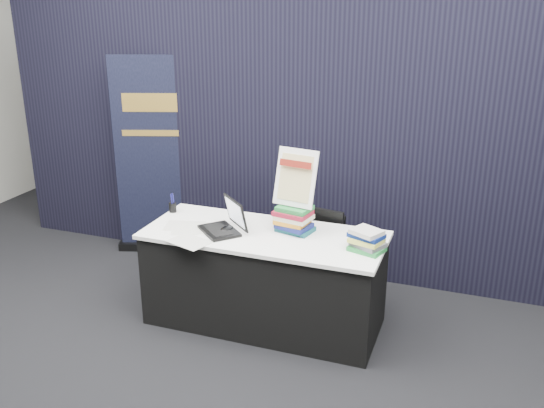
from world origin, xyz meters
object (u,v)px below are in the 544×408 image
Objects in this scene: info_sign at (296,178)px; stacking_chair at (317,258)px; display_table at (264,278)px; laptop at (222,223)px; pullup_banner at (156,168)px; book_stack_tall at (294,219)px; book_stack_short at (367,240)px.

info_sign reaches higher than stacking_chair.
display_table is 0.82m from info_sign.
stacking_chair is at bearing 63.07° from info_sign.
laptop is at bearing -140.97° from stacking_chair.
info_sign is 0.23× the size of pullup_banner.
pullup_banner is 2.31× the size of stacking_chair.
stacking_chair reaches higher than display_table.
pullup_banner is at bearing 163.51° from info_sign.
book_stack_tall is 0.60m from book_stack_short.
info_sign is at bearing 36.59° from display_table.
stacking_chair is (1.79, -0.63, -0.39)m from pullup_banner.
display_table is 4.11× the size of laptop.
pullup_banner reaches higher than laptop.
book_stack_short is at bearing 43.17° from laptop.
book_stack_short is at bearing -15.15° from book_stack_tall.
info_sign is (0.19, 0.14, 0.78)m from display_table.
pullup_banner is at bearing 153.38° from book_stack_tall.
book_stack_short is at bearing -3.25° from display_table.
display_table is at bearing -126.36° from stacking_chair.
stacking_chair is (0.13, 0.21, -0.39)m from book_stack_tall.
pullup_banner is (-1.66, 0.83, -0.00)m from book_stack_tall.
pullup_banner is (-2.25, 0.99, 0.02)m from book_stack_short.
pullup_banner reaches higher than book_stack_tall.
book_stack_short is 0.32× the size of stacking_chair.
pullup_banner is at bearing 156.18° from book_stack_short.
stacking_chair is (0.65, 0.37, -0.35)m from laptop.
book_stack_tall is 0.64× the size of info_sign.
book_stack_short is 0.60× the size of info_sign.
pullup_banner reaches higher than display_table.
laptop reaches higher than display_table.
book_stack_tall is at bearing -113.07° from stacking_chair.
laptop is at bearing -60.01° from pullup_banner.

